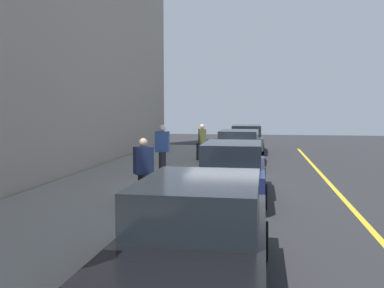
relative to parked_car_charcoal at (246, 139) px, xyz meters
name	(u,v)px	position (x,y,z in m)	size (l,w,h in m)	color
ground_plane	(229,191)	(11.75, -0.12, -0.76)	(56.00, 56.00, 0.00)	#28282B
sidewalk	(123,185)	(11.75, -3.42, -0.68)	(28.00, 4.60, 0.15)	gray
lane_stripe_centre	(339,194)	(11.75, 3.08, -0.75)	(28.00, 0.14, 0.01)	gold
snow_bank_curb	(213,176)	(9.79, -0.82, -0.65)	(7.51, 0.56, 0.22)	white
parked_car_charcoal	(246,139)	(0.00, 0.00, 0.00)	(4.66, 1.98, 1.51)	black
parked_car_white	(239,148)	(5.72, -0.13, 0.00)	(4.71, 2.00, 1.51)	black
parked_car_navy	(232,170)	(12.53, 0.04, 0.00)	(4.62, 1.92, 1.51)	black
parked_car_black	(198,236)	(18.91, 0.00, 0.00)	(4.56, 1.92, 1.51)	black
pedestrian_navy_coat	(144,170)	(14.64, -1.95, 0.26)	(0.48, 0.52, 1.62)	black
pedestrian_olive_coat	(202,141)	(5.44, -1.79, 0.26)	(0.51, 0.52, 1.63)	black
pedestrian_blue_coat	(162,149)	(10.12, -2.54, 0.33)	(0.58, 0.50, 1.76)	black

